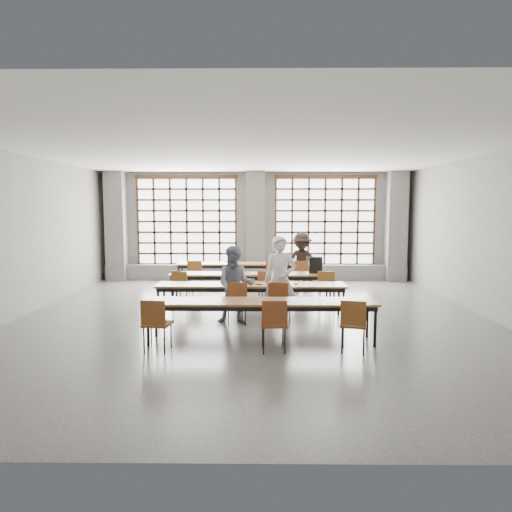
# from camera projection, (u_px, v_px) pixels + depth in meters

# --- Properties ---
(floor) EXTENTS (11.00, 11.00, 0.00)m
(floor) POSITION_uv_depth(u_px,v_px,m) (253.00, 319.00, 9.65)
(floor) COLOR #494946
(floor) RESTS_ON ground
(ceiling) EXTENTS (11.00, 11.00, 0.00)m
(ceiling) POSITION_uv_depth(u_px,v_px,m) (253.00, 151.00, 9.28)
(ceiling) COLOR silver
(ceiling) RESTS_ON floor
(wall_back) EXTENTS (10.00, 0.00, 10.00)m
(wall_back) POSITION_uv_depth(u_px,v_px,m) (256.00, 226.00, 14.94)
(wall_back) COLOR slate
(wall_back) RESTS_ON floor
(wall_front) EXTENTS (10.00, 0.00, 10.00)m
(wall_front) POSITION_uv_depth(u_px,v_px,m) (241.00, 275.00, 4.00)
(wall_front) COLOR slate
(wall_front) RESTS_ON floor
(wall_left) EXTENTS (0.00, 11.00, 11.00)m
(wall_left) POSITION_uv_depth(u_px,v_px,m) (14.00, 236.00, 9.52)
(wall_left) COLOR slate
(wall_left) RESTS_ON floor
(wall_right) EXTENTS (0.00, 11.00, 11.00)m
(wall_right) POSITION_uv_depth(u_px,v_px,m) (494.00, 237.00, 9.41)
(wall_right) COLOR slate
(wall_right) RESTS_ON floor
(column_left) EXTENTS (0.60, 0.55, 3.50)m
(column_left) POSITION_uv_depth(u_px,v_px,m) (116.00, 226.00, 14.71)
(column_left) COLOR #545452
(column_left) RESTS_ON floor
(column_mid) EXTENTS (0.60, 0.55, 3.50)m
(column_mid) POSITION_uv_depth(u_px,v_px,m) (256.00, 226.00, 14.66)
(column_mid) COLOR #545452
(column_mid) RESTS_ON floor
(column_right) EXTENTS (0.60, 0.55, 3.50)m
(column_right) POSITION_uv_depth(u_px,v_px,m) (396.00, 226.00, 14.61)
(column_right) COLOR #545452
(column_right) RESTS_ON floor
(window_left) EXTENTS (3.32, 0.12, 3.00)m
(window_left) POSITION_uv_depth(u_px,v_px,m) (187.00, 222.00, 14.87)
(window_left) COLOR white
(window_left) RESTS_ON wall_back
(window_right) EXTENTS (3.32, 0.12, 3.00)m
(window_right) POSITION_uv_depth(u_px,v_px,m) (325.00, 222.00, 14.82)
(window_right) COLOR white
(window_right) RESTS_ON wall_back
(sill_ledge) EXTENTS (9.80, 0.35, 0.50)m
(sill_ledge) POSITION_uv_depth(u_px,v_px,m) (256.00, 272.00, 14.89)
(sill_ledge) COLOR #545452
(sill_ledge) RESTS_ON floor
(desk_row_a) EXTENTS (4.00, 0.70, 0.73)m
(desk_row_a) POSITION_uv_depth(u_px,v_px,m) (246.00, 265.00, 13.38)
(desk_row_a) COLOR brown
(desk_row_a) RESTS_ON floor
(desk_row_b) EXTENTS (4.00, 0.70, 0.73)m
(desk_row_b) POSITION_uv_depth(u_px,v_px,m) (251.00, 276.00, 11.30)
(desk_row_b) COLOR brown
(desk_row_b) RESTS_ON floor
(desk_row_c) EXTENTS (4.00, 0.70, 0.73)m
(desk_row_c) POSITION_uv_depth(u_px,v_px,m) (251.00, 287.00, 9.70)
(desk_row_c) COLOR brown
(desk_row_c) RESTS_ON floor
(desk_row_d) EXTENTS (4.00, 0.70, 0.73)m
(desk_row_d) POSITION_uv_depth(u_px,v_px,m) (261.00, 304.00, 7.95)
(desk_row_d) COLOR brown
(desk_row_d) RESTS_ON floor
(chair_back_left) EXTENTS (0.43, 0.44, 0.88)m
(chair_back_left) POSITION_uv_depth(u_px,v_px,m) (195.00, 273.00, 12.78)
(chair_back_left) COLOR brown
(chair_back_left) RESTS_ON floor
(chair_back_mid) EXTENTS (0.44, 0.44, 0.88)m
(chair_back_mid) POSITION_uv_depth(u_px,v_px,m) (273.00, 273.00, 12.76)
(chair_back_mid) COLOR brown
(chair_back_mid) RESTS_ON floor
(chair_back_right) EXTENTS (0.47, 0.47, 0.88)m
(chair_back_right) POSITION_uv_depth(u_px,v_px,m) (302.00, 273.00, 12.75)
(chair_back_right) COLOR brown
(chair_back_right) RESTS_ON floor
(chair_mid_left) EXTENTS (0.52, 0.53, 0.88)m
(chair_mid_left) POSITION_uv_depth(u_px,v_px,m) (182.00, 285.00, 10.71)
(chair_mid_left) COLOR brown
(chair_mid_left) RESTS_ON floor
(chair_mid_centre) EXTENTS (0.50, 0.50, 0.88)m
(chair_mid_centre) POSITION_uv_depth(u_px,v_px,m) (267.00, 285.00, 10.69)
(chair_mid_centre) COLOR brown
(chair_mid_centre) RESTS_ON floor
(chair_mid_right) EXTENTS (0.50, 0.51, 0.88)m
(chair_mid_right) POSITION_uv_depth(u_px,v_px,m) (327.00, 285.00, 10.67)
(chair_mid_right) COLOR brown
(chair_mid_right) RESTS_ON floor
(chair_front_left) EXTENTS (0.50, 0.51, 0.88)m
(chair_front_left) POSITION_uv_depth(u_px,v_px,m) (236.00, 299.00, 9.09)
(chair_front_left) COLOR brown
(chair_front_left) RESTS_ON floor
(chair_front_right) EXTENTS (0.51, 0.51, 0.88)m
(chair_front_right) POSITION_uv_depth(u_px,v_px,m) (279.00, 299.00, 9.08)
(chair_front_right) COLOR brown
(chair_front_right) RESTS_ON floor
(chair_near_left) EXTENTS (0.47, 0.47, 0.88)m
(chair_near_left) POSITION_uv_depth(u_px,v_px,m) (156.00, 320.00, 7.36)
(chair_near_left) COLOR brown
(chair_near_left) RESTS_ON floor
(chair_near_mid) EXTENTS (0.44, 0.44, 0.88)m
(chair_near_mid) POSITION_uv_depth(u_px,v_px,m) (274.00, 320.00, 7.34)
(chair_near_mid) COLOR brown
(chair_near_mid) RESTS_ON floor
(chair_near_right) EXTENTS (0.51, 0.51, 0.88)m
(chair_near_right) POSITION_uv_depth(u_px,v_px,m) (353.00, 321.00, 7.32)
(chair_near_right) COLOR brown
(chair_near_right) RESTS_ON floor
(student_male) EXTENTS (0.65, 0.43, 1.78)m
(student_male) POSITION_uv_depth(u_px,v_px,m) (280.00, 280.00, 9.17)
(student_male) COLOR silver
(student_male) RESTS_ON floor
(student_female) EXTENTS (0.77, 0.61, 1.58)m
(student_female) POSITION_uv_depth(u_px,v_px,m) (235.00, 285.00, 9.19)
(student_female) COLOR navy
(student_female) RESTS_ON floor
(student_back) EXTENTS (1.10, 0.68, 1.64)m
(student_back) POSITION_uv_depth(u_px,v_px,m) (302.00, 262.00, 12.85)
(student_back) COLOR black
(student_back) RESTS_ON floor
(laptop_front) EXTENTS (0.44, 0.41, 0.26)m
(laptop_front) POSITION_uv_depth(u_px,v_px,m) (278.00, 280.00, 9.78)
(laptop_front) COLOR silver
(laptop_front) RESTS_ON desk_row_c
(laptop_back) EXTENTS (0.44, 0.40, 0.26)m
(laptop_back) POSITION_uv_depth(u_px,v_px,m) (291.00, 261.00, 13.46)
(laptop_back) COLOR #B8B8BD
(laptop_back) RESTS_ON desk_row_a
(mouse) EXTENTS (0.10, 0.07, 0.04)m
(mouse) POSITION_uv_depth(u_px,v_px,m) (296.00, 283.00, 9.66)
(mouse) COLOR silver
(mouse) RESTS_ON desk_row_c
(green_box) EXTENTS (0.26, 0.19, 0.09)m
(green_box) POSITION_uv_depth(u_px,v_px,m) (249.00, 281.00, 9.76)
(green_box) COLOR #33832B
(green_box) RESTS_ON desk_row_c
(phone) EXTENTS (0.14, 0.10, 0.01)m
(phone) POSITION_uv_depth(u_px,v_px,m) (259.00, 284.00, 9.59)
(phone) COLOR black
(phone) RESTS_ON desk_row_c
(paper_sheet_b) EXTENTS (0.33, 0.27, 0.00)m
(paper_sheet_b) POSITION_uv_depth(u_px,v_px,m) (239.00, 273.00, 11.25)
(paper_sheet_b) COLOR white
(paper_sheet_b) RESTS_ON desk_row_b
(paper_sheet_c) EXTENTS (0.32, 0.25, 0.00)m
(paper_sheet_c) POSITION_uv_depth(u_px,v_px,m) (255.00, 273.00, 11.30)
(paper_sheet_c) COLOR white
(paper_sheet_c) RESTS_ON desk_row_b
(backpack) EXTENTS (0.33, 0.22, 0.40)m
(backpack) POSITION_uv_depth(u_px,v_px,m) (316.00, 265.00, 11.31)
(backpack) COLOR black
(backpack) RESTS_ON desk_row_b
(plastic_bag) EXTENTS (0.28, 0.24, 0.29)m
(plastic_bag) POSITION_uv_depth(u_px,v_px,m) (276.00, 258.00, 13.40)
(plastic_bag) COLOR white
(plastic_bag) RESTS_ON desk_row_a
(red_pouch) EXTENTS (0.21, 0.10, 0.06)m
(red_pouch) POSITION_uv_depth(u_px,v_px,m) (157.00, 321.00, 7.44)
(red_pouch) COLOR #B31624
(red_pouch) RESTS_ON chair_near_left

